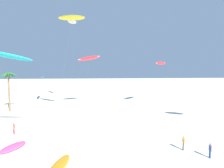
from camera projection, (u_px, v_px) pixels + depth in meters
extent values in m
cylinder|color=olive|center=(9.00, 92.00, 40.27)|extent=(0.34, 0.34, 8.28)
cone|color=#23662D|center=(13.00, 74.00, 39.98)|extent=(2.33, 0.59, 1.10)
cone|color=#23662D|center=(13.00, 76.00, 40.66)|extent=(1.95, 1.94, 1.71)
cone|color=#23662D|center=(9.00, 76.00, 40.74)|extent=(1.05, 2.11, 1.95)
cone|color=#23662D|center=(6.00, 76.00, 40.38)|extent=(1.97, 1.64, 1.96)
cone|color=#23662D|center=(3.00, 75.00, 39.54)|extent=(2.34, 1.23, 1.46)
cone|color=#23662D|center=(5.00, 76.00, 38.96)|extent=(1.17, 2.33, 1.54)
cone|color=#23662D|center=(8.00, 74.00, 38.99)|extent=(1.59, 2.32, 1.09)
ellipsoid|color=red|center=(89.00, 58.00, 43.38)|extent=(5.27, 2.18, 1.95)
ellipsoid|color=white|center=(89.00, 58.00, 43.38)|extent=(5.12, 1.41, 1.36)
cylinder|color=#4C4C51|center=(87.00, 84.00, 41.14)|extent=(0.81, 5.56, 11.47)
ellipsoid|color=red|center=(161.00, 63.00, 45.71)|extent=(4.48, 4.81, 1.12)
ellipsoid|color=white|center=(161.00, 63.00, 45.71)|extent=(4.01, 4.43, 0.60)
cylinder|color=#4C4C51|center=(173.00, 86.00, 42.62)|extent=(3.26, 7.49, 10.40)
ellipsoid|color=white|center=(72.00, 22.00, 47.38)|extent=(3.56, 4.93, 1.99)
ellipsoid|color=blue|center=(72.00, 22.00, 47.37)|extent=(2.95, 4.53, 1.36)
cylinder|color=#4C4C51|center=(65.00, 64.00, 47.05)|extent=(3.69, 2.36, 20.71)
ellipsoid|color=blue|center=(43.00, 77.00, 50.84)|extent=(2.84, 6.91, 1.37)
ellipsoid|color=orange|center=(43.00, 76.00, 50.84)|extent=(2.13, 6.82, 0.79)
cylinder|color=#4C4C51|center=(35.00, 91.00, 48.62)|extent=(2.95, 4.92, 6.86)
ellipsoid|color=yellow|center=(71.00, 18.00, 33.62)|extent=(6.04, 5.23, 1.51)
ellipsoid|color=white|center=(71.00, 18.00, 33.62)|extent=(5.52, 4.45, 1.05)
cylinder|color=#4C4C51|center=(73.00, 70.00, 33.24)|extent=(0.60, 2.55, 18.20)
ellipsoid|color=#19B2B7|center=(6.00, 55.00, 23.31)|extent=(6.53, 1.65, 2.10)
ellipsoid|color=blue|center=(6.00, 55.00, 23.31)|extent=(6.51, 1.01, 1.68)
ellipsoid|color=#EA5193|center=(13.00, 147.00, 22.21)|extent=(2.86, 3.90, 0.36)
ellipsoid|color=red|center=(13.00, 147.00, 22.21)|extent=(1.87, 2.00, 0.22)
ellipsoid|color=orange|center=(59.00, 166.00, 17.96)|extent=(2.25, 5.05, 0.27)
ellipsoid|color=white|center=(59.00, 166.00, 17.96)|extent=(1.52, 2.38, 0.16)
cylinder|color=red|center=(14.00, 131.00, 26.95)|extent=(0.14, 0.14, 0.84)
cylinder|color=red|center=(14.00, 132.00, 26.80)|extent=(0.14, 0.14, 0.84)
cube|color=red|center=(14.00, 127.00, 26.81)|extent=(0.27, 0.34, 0.56)
cylinder|color=#9E7051|center=(14.00, 126.00, 27.01)|extent=(0.09, 0.09, 0.56)
cylinder|color=#9E7051|center=(14.00, 127.00, 26.61)|extent=(0.09, 0.09, 0.56)
sphere|color=#9E7051|center=(14.00, 124.00, 26.77)|extent=(0.21, 0.21, 0.21)
cylinder|color=slate|center=(183.00, 146.00, 21.81)|extent=(0.14, 0.14, 0.90)
cylinder|color=slate|center=(184.00, 147.00, 21.65)|extent=(0.14, 0.14, 0.90)
cube|color=orange|center=(184.00, 140.00, 21.67)|extent=(0.22, 0.31, 0.53)
cylinder|color=tan|center=(183.00, 140.00, 21.88)|extent=(0.09, 0.09, 0.56)
cylinder|color=tan|center=(184.00, 141.00, 21.46)|extent=(0.09, 0.09, 0.56)
sphere|color=tan|center=(184.00, 137.00, 21.63)|extent=(0.21, 0.21, 0.21)
cylinder|color=#284CA3|center=(210.00, 154.00, 19.97)|extent=(0.14, 0.14, 0.84)
cylinder|color=#284CA3|center=(210.00, 154.00, 19.80)|extent=(0.14, 0.14, 0.84)
cube|color=#2D4CA5|center=(210.00, 148.00, 19.82)|extent=(0.22, 0.31, 0.52)
cylinder|color=#9E7051|center=(209.00, 147.00, 20.04)|extent=(0.09, 0.09, 0.56)
cylinder|color=#9E7051|center=(211.00, 149.00, 19.62)|extent=(0.09, 0.09, 0.56)
sphere|color=#9E7051|center=(210.00, 144.00, 19.79)|extent=(0.21, 0.21, 0.21)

